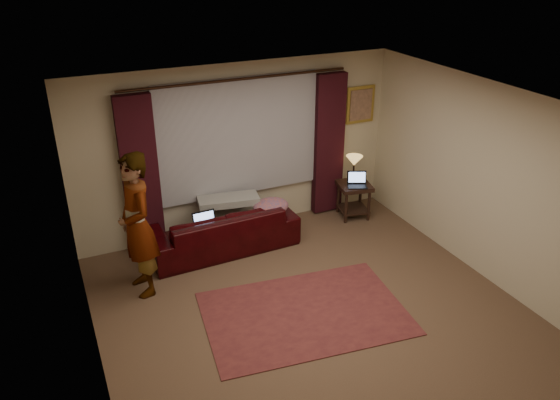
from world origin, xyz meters
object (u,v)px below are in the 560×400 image
(laptop_sofa, at_px, (207,223))
(laptop_table, at_px, (358,180))
(person, at_px, (137,226))
(end_table, at_px, (353,200))
(tiffany_lamp, at_px, (354,168))
(sofa, at_px, (222,222))

(laptop_sofa, distance_m, laptop_table, 2.56)
(laptop_sofa, xyz_separation_m, person, (-1.01, -0.41, 0.39))
(end_table, height_order, tiffany_lamp, tiffany_lamp)
(sofa, bearing_deg, laptop_table, 177.54)
(sofa, distance_m, person, 1.50)
(end_table, relative_size, person, 0.31)
(laptop_sofa, height_order, tiffany_lamp, tiffany_lamp)
(person, bearing_deg, sofa, 106.07)
(sofa, bearing_deg, laptop_sofa, 29.81)
(laptop_table, distance_m, person, 3.61)
(tiffany_lamp, bearing_deg, end_table, -110.52)
(laptop_sofa, bearing_deg, end_table, 3.18)
(end_table, relative_size, tiffany_lamp, 1.35)
(sofa, relative_size, person, 1.14)
(person, bearing_deg, tiffany_lamp, 93.99)
(end_table, bearing_deg, sofa, -177.86)
(sofa, distance_m, laptop_table, 2.29)
(laptop_sofa, bearing_deg, tiffany_lamp, 5.66)
(laptop_sofa, distance_m, end_table, 2.60)
(laptop_sofa, bearing_deg, person, -160.38)
(laptop_sofa, height_order, laptop_table, laptop_table)
(sofa, xyz_separation_m, laptop_sofa, (-0.27, -0.17, 0.12))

